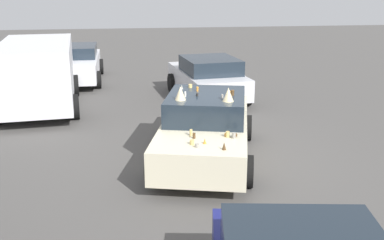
{
  "coord_description": "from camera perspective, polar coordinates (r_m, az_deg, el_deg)",
  "views": [
    {
      "loc": [
        -9.43,
        1.63,
        3.77
      ],
      "look_at": [
        0.0,
        0.3,
        0.9
      ],
      "focal_mm": 43.18,
      "sensor_mm": 36.0,
      "label": 1
    }
  ],
  "objects": [
    {
      "name": "ground_plane",
      "position": [
        10.28,
        1.66,
        -4.74
      ],
      "size": [
        60.0,
        60.0,
        0.0
      ],
      "primitive_type": "plane",
      "color": "#514F4C"
    },
    {
      "name": "art_car_decorated",
      "position": [
        10.06,
        1.71,
        -0.91
      ],
      "size": [
        4.73,
        2.82,
        1.72
      ],
      "rotation": [
        0.0,
        0.0,
        2.89
      ],
      "color": "beige",
      "rests_on": "ground"
    },
    {
      "name": "parked_van_far_left",
      "position": [
        14.79,
        -18.57,
        5.66
      ],
      "size": [
        4.98,
        2.68,
        2.02
      ],
      "rotation": [
        0.0,
        0.0,
        0.1
      ],
      "color": "silver",
      "rests_on": "ground"
    },
    {
      "name": "parked_sedan_near_left",
      "position": [
        18.67,
        -14.22,
        6.8
      ],
      "size": [
        4.48,
        2.08,
        1.37
      ],
      "rotation": [
        0.0,
        0.0,
        3.16
      ],
      "color": "white",
      "rests_on": "ground"
    },
    {
      "name": "parked_sedan_behind_left",
      "position": [
        15.24,
        1.95,
        5.25
      ],
      "size": [
        4.1,
        2.4,
        1.42
      ],
      "rotation": [
        0.0,
        0.0,
        0.12
      ],
      "color": "silver",
      "rests_on": "ground"
    }
  ]
}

